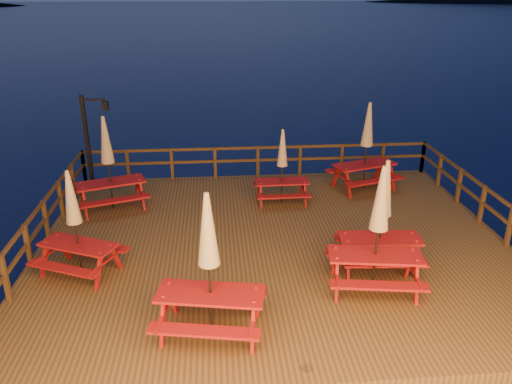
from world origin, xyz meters
The scene contains 12 objects.
ground centered at (0.00, 0.00, 0.00)m, with size 500.00×500.00×0.00m, color black.
deck centered at (0.00, 0.00, 0.20)m, with size 12.00×10.00×0.40m, color #492F17.
deck_piles centered at (0.00, 0.00, -0.30)m, with size 11.44×9.44×1.40m.
railing centered at (0.00, 1.78, 1.16)m, with size 11.80×9.75×1.10m.
lamp_post centered at (-5.39, 4.55, 2.20)m, with size 0.85×0.18×3.00m.
picnic_table_0 centered at (1.88, -2.28, 1.87)m, with size 2.20×1.90×2.83m.
picnic_table_1 centered at (-4.60, -1.08, 1.70)m, with size 2.19×2.03×2.50m.
picnic_table_2 centered at (-4.53, 2.58, 1.85)m, with size 2.37×2.16×2.79m.
picnic_table_3 centered at (2.26, -1.44, 1.78)m, with size 1.97×1.66×2.66m.
picnic_table_4 centered at (3.33, 3.47, 1.87)m, with size 2.38×2.16×2.84m.
picnic_table_5 centered at (0.53, 2.60, 1.59)m, with size 1.62×1.34×2.29m.
picnic_table_6 centered at (-1.62, -3.44, 1.89)m, with size 2.27×1.99×2.86m.
Camera 1 is at (-1.44, -11.31, 6.51)m, focal length 35.00 mm.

